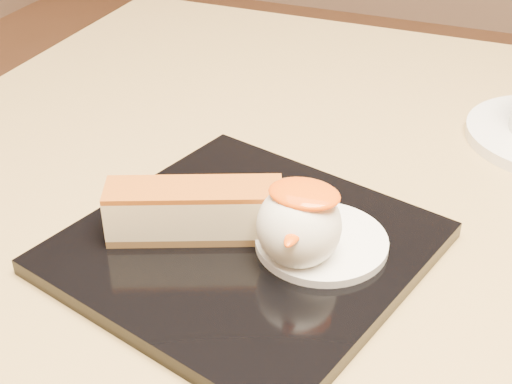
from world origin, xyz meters
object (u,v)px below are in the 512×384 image
at_px(dessert_plate, 245,248).
at_px(cheesecake, 195,211).
at_px(table, 327,355).
at_px(ice_cream_scoop, 299,226).

xyz_separation_m(dessert_plate, cheesecake, (-0.04, -0.01, 0.03)).
bearing_deg(cheesecake, table, 23.36).
bearing_deg(dessert_plate, table, 61.05).
relative_size(cheesecake, ice_cream_scoop, 2.21).
height_order(table, cheesecake, cheesecake).
relative_size(table, cheesecake, 6.55).
relative_size(table, dessert_plate, 3.64).
distance_m(table, ice_cream_scoop, 0.21).
height_order(table, dessert_plate, dessert_plate).
bearing_deg(table, dessert_plate, -118.95).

